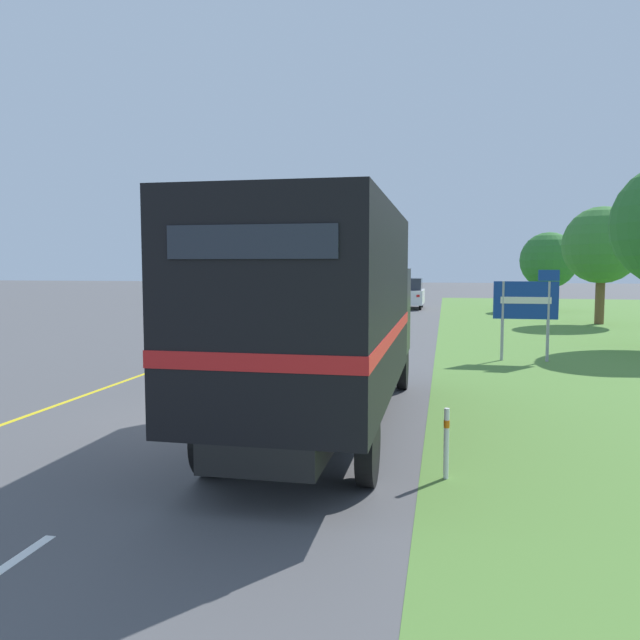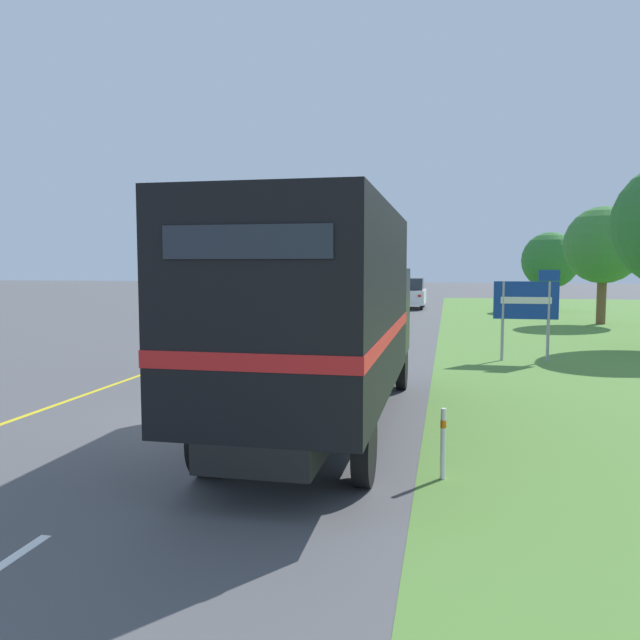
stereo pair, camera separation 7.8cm
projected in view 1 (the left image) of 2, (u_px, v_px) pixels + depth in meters
name	position (u px, v px, depth m)	size (l,w,h in m)	color
ground_plane	(221.00, 420.00, 11.40)	(200.00, 200.00, 0.00)	#515154
edge_line_yellow	(265.00, 331.00, 27.18)	(0.12, 62.04, 0.01)	yellow
centre_dash_near	(226.00, 416.00, 11.68)	(0.12, 2.60, 0.01)	white
centre_dash_mid_a	(304.00, 363.00, 18.13)	(0.12, 2.60, 0.01)	white
centre_dash_mid_b	(342.00, 338.00, 24.57)	(0.12, 2.60, 0.01)	white
centre_dash_far	(363.00, 323.00, 31.02)	(0.12, 2.60, 0.01)	white
centre_dash_farthest	(378.00, 313.00, 37.46)	(0.12, 2.60, 0.01)	white
horse_trailer_truck	(324.00, 311.00, 10.52)	(2.51, 8.67, 3.71)	black
lead_car_white	(306.00, 309.00, 26.67)	(1.80, 4.07, 2.00)	black
lead_car_white_ahead	(410.00, 293.00, 41.60)	(1.80, 4.50, 2.03)	black
highway_sign	(527.00, 303.00, 18.40)	(1.85, 0.09, 2.71)	#9E9EA3
roadside_tree_mid	(602.00, 245.00, 30.14)	(3.72, 3.72, 5.71)	brown
roadside_tree_far	(549.00, 261.00, 39.25)	(3.54, 3.54, 4.96)	#4C3823
delineator_post	(446.00, 441.00, 8.22)	(0.08, 0.08, 0.95)	white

